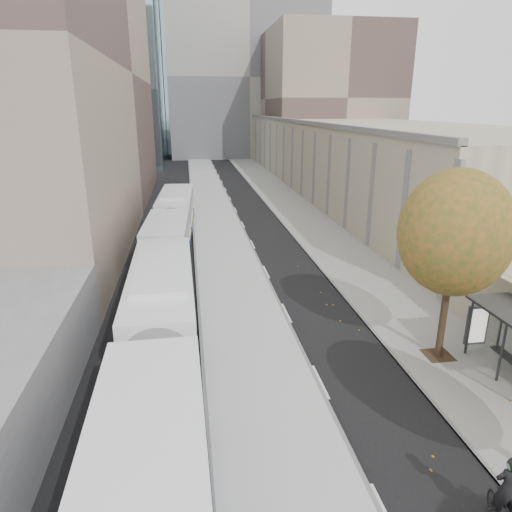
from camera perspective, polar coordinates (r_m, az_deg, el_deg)
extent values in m
cube|color=#BBBBBB|center=(38.45, -4.79, 3.55)|extent=(4.25, 150.00, 0.15)
cube|color=gray|center=(39.75, 6.82, 3.91)|extent=(4.75, 150.00, 0.08)
cube|color=tan|center=(69.84, 9.89, 13.19)|extent=(18.00, 92.00, 8.00)
cube|color=gray|center=(99.04, -1.51, 21.20)|extent=(30.00, 18.00, 30.00)
cylinder|color=black|center=(19.74, 22.33, -7.33)|extent=(0.28, 0.28, 3.24)
sphere|color=#294F1A|center=(18.57, 23.63, 2.68)|extent=(4.20, 4.20, 4.20)
cube|color=silver|center=(16.84, -12.02, -11.44)|extent=(2.93, 18.39, 3.06)
cube|color=black|center=(16.58, -12.15, -9.75)|extent=(2.98, 17.66, 1.06)
cube|color=silver|center=(34.75, -10.33, 4.13)|extent=(3.37, 17.91, 2.97)
cube|color=black|center=(34.63, -10.38, 5.00)|extent=(3.40, 17.20, 1.03)
cube|color=#008162|center=(26.34, -10.74, -1.22)|extent=(1.88, 0.14, 1.15)
imported|color=black|center=(13.23, 28.98, -24.03)|extent=(0.71, 0.56, 1.72)
imported|color=white|center=(45.80, -10.63, 6.35)|extent=(2.36, 3.79, 1.20)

